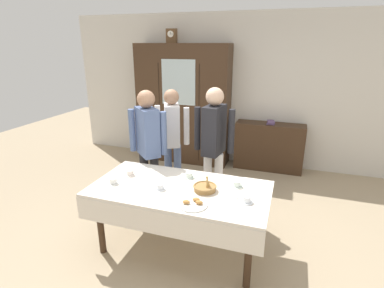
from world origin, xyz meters
The scene contains 21 objects.
ground_plane centered at (0.00, 0.00, 0.00)m, with size 12.00×12.00×0.00m, color tan.
back_wall centered at (0.00, 2.65, 1.35)m, with size 6.40×0.10×2.70m, color silver.
dining_table centered at (0.00, -0.23, 0.65)m, with size 1.85×0.95×0.75m.
wall_cabinet centered at (-0.90, 2.35, 1.09)m, with size 1.72×0.46×2.18m.
mantel_clock centered at (-1.10, 2.35, 2.30)m, with size 0.18×0.11×0.24m.
bookshelf_low centered at (0.71, 2.41, 0.42)m, with size 1.19×0.35×0.85m.
book_stack centered at (0.71, 2.41, 0.87)m, with size 0.15×0.22×0.05m.
tea_cup_center centered at (-0.18, -0.31, 0.78)m, with size 0.13×0.13×0.06m.
tea_cup_near_right centered at (-0.64, -0.10, 0.78)m, with size 0.13×0.13×0.06m.
tea_cup_front_edge centered at (0.71, -0.29, 0.78)m, with size 0.13×0.13×0.06m.
tea_cup_mid_right centered at (0.56, 0.01, 0.78)m, with size 0.13×0.13×0.06m.
tea_cup_near_left centered at (0.01, 0.06, 0.78)m, with size 0.13×0.13×0.06m.
tea_cup_far_left centered at (-0.70, -0.35, 0.78)m, with size 0.13×0.13×0.06m.
bread_basket centered at (0.27, -0.18, 0.79)m, with size 0.24×0.24×0.16m.
pastry_plate centered at (0.24, -0.49, 0.76)m, with size 0.28×0.28×0.05m.
spoon_mid_right centered at (0.02, -0.19, 0.75)m, with size 0.12×0.02×0.01m.
spoon_back_edge centered at (-0.46, 0.12, 0.75)m, with size 0.12×0.02×0.01m.
spoon_front_edge centered at (0.59, -0.23, 0.75)m, with size 0.12×0.02×0.01m.
person_behind_table_left centered at (0.12, 0.70, 1.02)m, with size 0.52×0.38×1.67m.
person_near_right_end centered at (-0.57, 0.99, 0.96)m, with size 0.52×0.41×1.58m.
person_by_cabinet centered at (-0.67, 0.43, 1.00)m, with size 0.52×0.39×1.64m.
Camera 1 is at (1.02, -2.82, 2.18)m, focal length 28.02 mm.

